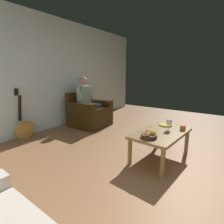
# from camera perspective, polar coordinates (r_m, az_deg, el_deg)

# --- Properties ---
(ground_plane) EXTENTS (7.57, 7.57, 0.00)m
(ground_plane) POSITION_cam_1_polar(r_m,az_deg,el_deg) (2.97, 22.75, -14.97)
(ground_plane) COLOR #93633F
(wall_back) EXTENTS (6.71, 0.06, 2.58)m
(wall_back) POSITION_cam_1_polar(r_m,az_deg,el_deg) (4.47, -19.22, 11.47)
(wall_back) COLOR silver
(wall_back) RESTS_ON ground
(armchair) EXTENTS (0.86, 0.85, 0.85)m
(armchair) POSITION_cam_1_polar(r_m,az_deg,el_deg) (4.52, -7.40, -0.47)
(armchair) COLOR black
(armchair) RESTS_ON ground
(person_seated) EXTENTS (0.61, 0.61, 1.23)m
(person_seated) POSITION_cam_1_polar(r_m,az_deg,el_deg) (4.47, -7.69, 3.78)
(person_seated) COLOR #90A59C
(person_seated) RESTS_ON ground
(coffee_table) EXTENTS (1.07, 0.69, 0.44)m
(coffee_table) POSITION_cam_1_polar(r_m,az_deg,el_deg) (2.84, 15.46, -7.36)
(coffee_table) COLOR brown
(coffee_table) RESTS_ON ground
(guitar) EXTENTS (0.37, 0.28, 1.03)m
(guitar) POSITION_cam_1_polar(r_m,az_deg,el_deg) (4.00, -26.44, -4.74)
(guitar) COLOR #AF7F36
(guitar) RESTS_ON ground
(wine_glass_near) EXTENTS (0.08, 0.08, 0.18)m
(wine_glass_near) POSITION_cam_1_polar(r_m,az_deg,el_deg) (2.92, 17.95, -3.22)
(wine_glass_near) COLOR silver
(wine_glass_near) RESTS_ON coffee_table
(fruit_bowl) EXTENTS (0.22, 0.22, 0.11)m
(fruit_bowl) POSITION_cam_1_polar(r_m,az_deg,el_deg) (2.53, 11.92, -7.30)
(fruit_bowl) COLOR black
(fruit_bowl) RESTS_ON coffee_table
(decorative_dish) EXTENTS (0.21, 0.21, 0.02)m
(decorative_dish) POSITION_cam_1_polar(r_m,az_deg,el_deg) (3.17, 16.91, -3.99)
(decorative_dish) COLOR gold
(decorative_dish) RESTS_ON coffee_table
(candle_jar) EXTENTS (0.08, 0.08, 0.07)m
(candle_jar) POSITION_cam_1_polar(r_m,az_deg,el_deg) (3.02, 21.89, -4.72)
(candle_jar) COLOR #B24623
(candle_jar) RESTS_ON coffee_table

